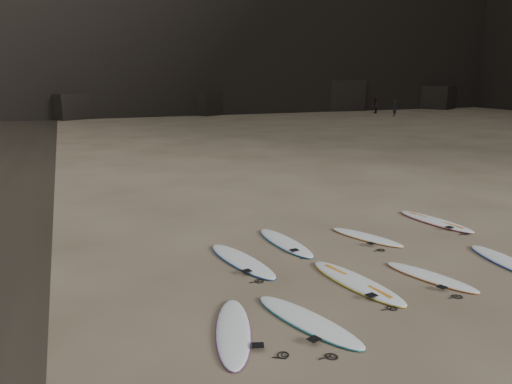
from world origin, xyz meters
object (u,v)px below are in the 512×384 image
surfboard_3 (431,276)px  surfboard_5 (242,260)px  surfboard_0 (233,331)px  person_b (375,105)px  surfboard_2 (357,282)px  surfboard_1 (308,320)px  surfboard_6 (285,242)px  person_a (394,108)px  surfboard_8 (435,221)px  surfboard_4 (509,262)px  surfboard_7 (367,237)px

surfboard_3 → surfboard_5: size_ratio=0.83×
surfboard_0 → person_b: 50.76m
surfboard_2 → surfboard_3: bearing=-21.4°
surfboard_0 → surfboard_1: surfboard_1 is taller
person_b → surfboard_5: bearing=-21.5°
surfboard_0 → surfboard_3: size_ratio=1.10×
surfboard_6 → person_a: 42.35m
surfboard_3 → surfboard_8: size_ratio=0.83×
surfboard_6 → surfboard_1: bearing=-114.5°
surfboard_4 → surfboard_2: bearing=-179.8°
surfboard_0 → person_b: (30.36, 40.66, 0.88)m
surfboard_0 → surfboard_5: size_ratio=0.91×
surfboard_0 → surfboard_6: bearing=72.4°
surfboard_7 → person_a: size_ratio=1.34×
surfboard_1 → person_a: 46.38m
surfboard_4 → surfboard_6: 5.42m
surfboard_0 → surfboard_7: bearing=52.7°
surfboard_7 → surfboard_8: (2.77, 0.52, 0.01)m
surfboard_4 → surfboard_0: bearing=-169.4°
surfboard_2 → surfboard_3: surfboard_2 is taller
person_b → person_a: bearing=9.7°
person_a → surfboard_7: bearing=3.3°
surfboard_2 → person_a: (26.75, 35.41, 0.79)m
person_a → surfboard_4: bearing=7.9°
surfboard_7 → surfboard_8: size_ratio=0.84×
surfboard_5 → surfboard_7: (3.78, 0.46, -0.01)m
person_a → surfboard_2: bearing=3.3°
surfboard_6 → surfboard_7: surfboard_6 is taller
person_a → surfboard_1: bearing=2.4°
surfboard_3 → surfboard_8: surfboard_8 is taller
surfboard_1 → surfboard_5: surfboard_5 is taller
surfboard_5 → surfboard_8: size_ratio=1.01×
surfboard_4 → person_a: size_ratio=1.51×
surfboard_3 → person_b: 47.43m
surfboard_7 → person_a: 41.23m
surfboard_0 → surfboard_3: surfboard_0 is taller
surfboard_4 → surfboard_7: surfboard_4 is taller
surfboard_2 → person_a: 44.39m
surfboard_1 → surfboard_8: (6.42, 4.20, 0.00)m
surfboard_3 → person_b: bearing=38.0°
person_a → person_b: person_b is taller
surfboard_2 → surfboard_0: bearing=-172.2°
surfboard_1 → surfboard_2: size_ratio=0.94×
surfboard_1 → surfboard_5: bearing=73.7°
surfboard_1 → person_b: 50.05m
surfboard_3 → surfboard_7: bearing=66.3°
surfboard_0 → surfboard_2: size_ratio=0.89×
surfboard_3 → surfboard_6: bearing=103.1°
surfboard_2 → surfboard_4: size_ratio=1.09×
surfboard_6 → surfboard_8: 5.04m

